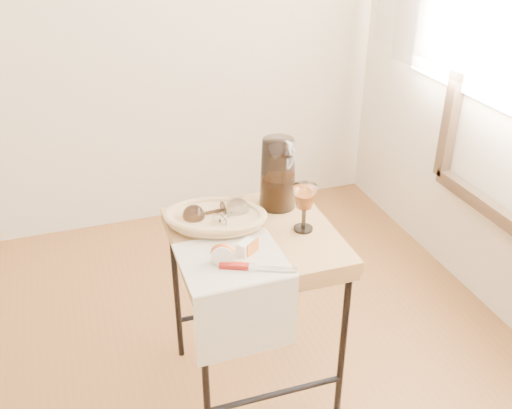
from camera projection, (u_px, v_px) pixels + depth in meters
name	position (u px, v px, depth m)	size (l,w,h in m)	color
side_table	(254.00, 313.00, 2.11)	(0.54, 0.54, 0.69)	olive
tea_towel	(232.00, 260.00, 1.80)	(0.32, 0.29, 0.01)	white
bread_basket	(216.00, 220.00, 1.97)	(0.31, 0.22, 0.05)	tan
goblet_lying_a	(206.00, 213.00, 1.96)	(0.12, 0.08, 0.08)	#443021
goblet_lying_b	(230.00, 214.00, 1.95)	(0.13, 0.08, 0.08)	white
pitcher	(278.00, 173.00, 2.05)	(0.17, 0.25, 0.30)	black
wine_goblet	(304.00, 208.00, 1.92)	(0.08, 0.08, 0.17)	white
apple_half	(223.00, 253.00, 1.77)	(0.07, 0.04, 0.07)	red
apple_wedge	(246.00, 247.00, 1.82)	(0.06, 0.03, 0.04)	white
table_knife	(255.00, 267.00, 1.75)	(0.23, 0.02, 0.02)	silver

